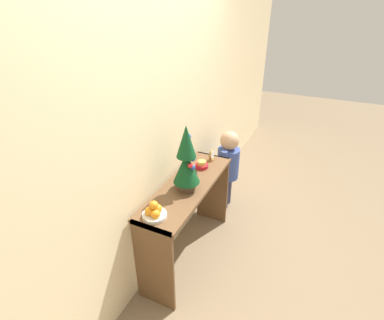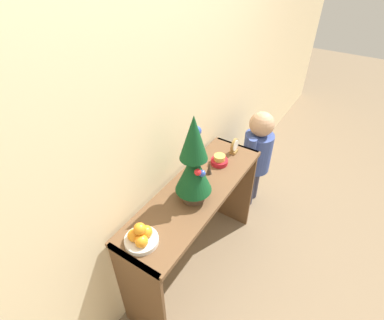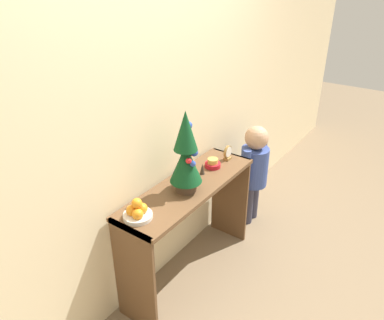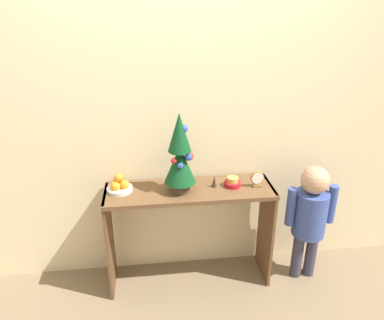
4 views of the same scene
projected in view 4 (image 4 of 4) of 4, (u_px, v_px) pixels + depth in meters
ground_plane at (193, 294)px, 2.78m from camera, size 12.00×12.00×0.00m
back_wall at (186, 117)px, 2.65m from camera, size 7.00×0.05×2.50m
console_table at (190, 212)px, 2.70m from camera, size 1.19×0.37×0.79m
mini_tree at (180, 155)px, 2.49m from camera, size 0.21×0.21×0.56m
fruit_bowl at (119, 186)px, 2.58m from camera, size 0.18×0.18×0.13m
singing_bowl at (233, 183)px, 2.65m from camera, size 0.12×0.12×0.07m
desk_clock at (257, 179)px, 2.63m from camera, size 0.10×0.04×0.12m
figurine at (214, 181)px, 2.64m from camera, size 0.04×0.04×0.08m
child_figure at (310, 212)px, 2.75m from camera, size 0.38×0.24×0.94m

